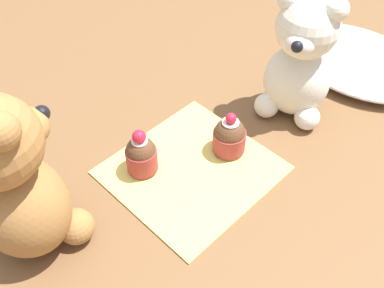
{
  "coord_description": "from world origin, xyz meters",
  "views": [
    {
      "loc": [
        0.29,
        -0.29,
        0.49
      ],
      "look_at": [
        0.0,
        0.0,
        0.06
      ],
      "focal_mm": 42.0,
      "sensor_mm": 36.0,
      "label": 1
    }
  ],
  "objects_px": {
    "teddy_bear_tan": "(16,183)",
    "cupcake_near_tan_bear": "(141,154)",
    "cupcake_near_cream_bear": "(229,136)",
    "teddy_bear_cream": "(300,61)"
  },
  "relations": [
    {
      "from": "teddy_bear_tan",
      "to": "cupcake_near_tan_bear",
      "type": "distance_m",
      "value": 0.18
    },
    {
      "from": "teddy_bear_tan",
      "to": "cupcake_near_cream_bear",
      "type": "bearing_deg",
      "value": -107.2
    },
    {
      "from": "teddy_bear_cream",
      "to": "cupcake_near_tan_bear",
      "type": "distance_m",
      "value": 0.27
    },
    {
      "from": "cupcake_near_cream_bear",
      "to": "teddy_bear_cream",
      "type": "bearing_deg",
      "value": 85.97
    },
    {
      "from": "teddy_bear_cream",
      "to": "cupcake_near_tan_bear",
      "type": "xyz_separation_m",
      "value": [
        -0.07,
        -0.25,
        -0.06
      ]
    },
    {
      "from": "teddy_bear_tan",
      "to": "cupcake_near_tan_bear",
      "type": "relative_size",
      "value": 3.21
    },
    {
      "from": "teddy_bear_tan",
      "to": "cupcake_near_cream_bear",
      "type": "height_order",
      "value": "teddy_bear_tan"
    },
    {
      "from": "teddy_bear_tan",
      "to": "cupcake_near_cream_bear",
      "type": "relative_size",
      "value": 3.38
    },
    {
      "from": "cupcake_near_cream_bear",
      "to": "teddy_bear_tan",
      "type": "bearing_deg",
      "value": -104.7
    },
    {
      "from": "teddy_bear_cream",
      "to": "cupcake_near_cream_bear",
      "type": "distance_m",
      "value": 0.15
    }
  ]
}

